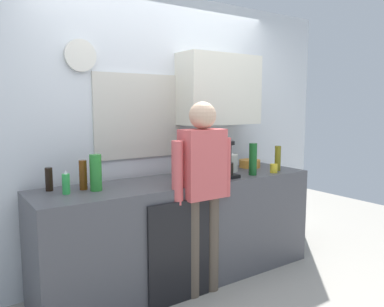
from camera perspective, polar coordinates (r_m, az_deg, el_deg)
name	(u,v)px	position (r m, az deg, el deg)	size (l,w,h in m)	color
ground_plane	(202,292)	(3.41, 1.51, -20.15)	(8.00, 8.00, 0.00)	#9E998E
kitchen_counter	(183,230)	(3.46, -1.43, -11.44)	(2.57, 0.64, 0.92)	#4C4C51
dishwasher_panel	(180,253)	(3.09, -1.85, -14.69)	(0.56, 0.02, 0.83)	black
back_wall_assembly	(166,127)	(3.66, -3.88, 4.04)	(4.17, 0.42, 2.60)	silver
coffee_maker	(223,161)	(3.44, 4.72, -1.15)	(0.20, 0.20, 0.33)	black
bottle_clear_soda	(96,173)	(2.98, -14.29, -2.79)	(0.09, 0.09, 0.28)	#2D8C33
bottle_dark_sauce	(49,179)	(3.08, -20.73, -3.65)	(0.06, 0.06, 0.18)	black
bottle_red_vinegar	(187,165)	(3.41, -0.81, -1.82)	(0.06, 0.06, 0.22)	maroon
bottle_olive_oil	(278,158)	(3.85, 12.78, -0.71)	(0.06, 0.06, 0.25)	olive
bottle_amber_beer	(83,175)	(3.04, -16.08, -3.13)	(0.06, 0.06, 0.23)	brown
bottle_green_wine	(253,159)	(3.57, 9.16, -0.85)	(0.07, 0.07, 0.30)	#195923
cup_yellow_cup	(274,168)	(3.75, 12.21, -2.20)	(0.07, 0.07, 0.09)	yellow
cup_white_mug	(181,175)	(3.27, -1.67, -3.31)	(0.08, 0.08, 0.10)	white
cup_blue_mug	(208,175)	(3.26, 2.44, -3.30)	(0.08, 0.08, 0.10)	#3351B2
mixing_bowl	(250,164)	(4.03, 8.68, -1.51)	(0.22, 0.22, 0.08)	orange
dish_soap	(66,184)	(2.93, -18.44, -4.32)	(0.06, 0.06, 0.18)	green
storage_canister	(231,163)	(3.73, 5.84, -1.45)	(0.14, 0.14, 0.17)	silver
person_at_sink	(202,182)	(3.09, 1.57, -4.34)	(0.57, 0.22, 1.60)	brown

